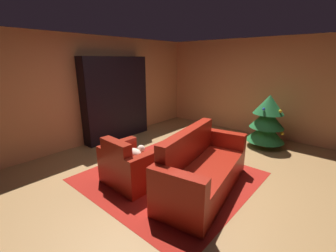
{
  "coord_description": "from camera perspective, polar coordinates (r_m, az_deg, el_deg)",
  "views": [
    {
      "loc": [
        2.24,
        -2.96,
        1.99
      ],
      "look_at": [
        -0.37,
        0.04,
        0.81
      ],
      "focal_mm": 24.05,
      "sensor_mm": 36.0,
      "label": 1
    }
  ],
  "objects": [
    {
      "name": "ground_plane",
      "position": [
        4.21,
        3.52,
        -11.66
      ],
      "size": [
        7.48,
        7.48,
        0.0
      ],
      "primitive_type": "plane",
      "color": "#9B7042"
    },
    {
      "name": "wall_back",
      "position": [
        6.54,
        21.02,
        9.13
      ],
      "size": [
        5.39,
        0.06,
        2.53
      ],
      "primitive_type": "cube",
      "color": "#D38550",
      "rests_on": "ground"
    },
    {
      "name": "wall_left",
      "position": [
        5.77,
        -17.96,
        8.57
      ],
      "size": [
        0.06,
        6.35,
        2.53
      ],
      "primitive_type": "cube",
      "color": "#D38550",
      "rests_on": "ground"
    },
    {
      "name": "area_rug",
      "position": [
        4.07,
        0.43,
        -12.63
      ],
      "size": [
        2.64,
        2.59,
        0.01
      ],
      "primitive_type": "cube",
      "color": "maroon",
      "rests_on": "ground"
    },
    {
      "name": "bookshelf_unit",
      "position": [
        5.93,
        -12.03,
        6.66
      ],
      "size": [
        0.32,
        1.79,
        2.06
      ],
      "color": "black",
      "rests_on": "ground"
    },
    {
      "name": "armchair_red",
      "position": [
        3.8,
        -9.5,
        -10.07
      ],
      "size": [
        0.92,
        0.76,
        0.81
      ],
      "color": "maroon",
      "rests_on": "ground"
    },
    {
      "name": "couch_red",
      "position": [
        3.61,
        8.59,
        -11.05
      ],
      "size": [
        1.11,
        2.09,
        0.95
      ],
      "color": "maroon",
      "rests_on": "ground"
    },
    {
      "name": "coffee_table",
      "position": [
        3.9,
        1.39,
        -7.86
      ],
      "size": [
        0.64,
        0.64,
        0.42
      ],
      "color": "black",
      "rests_on": "ground"
    },
    {
      "name": "book_stack_on_table",
      "position": [
        3.8,
        1.46,
        -6.96
      ],
      "size": [
        0.22,
        0.19,
        0.09
      ],
      "color": "gray",
      "rests_on": "coffee_table"
    },
    {
      "name": "bottle_on_table",
      "position": [
        3.8,
        4.02,
        -6.05
      ],
      "size": [
        0.08,
        0.08,
        0.27
      ],
      "color": "#512D16",
      "rests_on": "coffee_table"
    },
    {
      "name": "decorated_tree",
      "position": [
        5.65,
        23.83,
        1.27
      ],
      "size": [
        0.85,
        0.85,
        1.23
      ],
      "color": "brown",
      "rests_on": "ground"
    }
  ]
}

